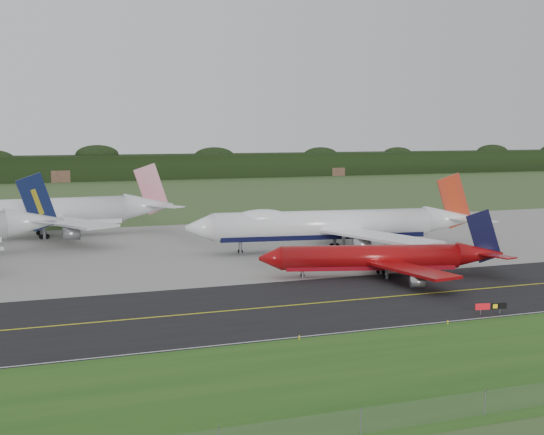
{
  "coord_description": "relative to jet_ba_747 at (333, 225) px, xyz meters",
  "views": [
    {
      "loc": [
        -57.35,
        -100.78,
        24.66
      ],
      "look_at": [
        -11.61,
        22.0,
        9.34
      ],
      "focal_mm": 50.0,
      "sensor_mm": 36.0,
      "label": 1
    }
  ],
  "objects": [
    {
      "name": "taxiway_centreline",
      "position": [
        -7.53,
        -41.87,
        -5.28
      ],
      "size": [
        400.0,
        0.4,
        0.0
      ],
      "primitive_type": "cube",
      "color": "yellow",
      "rests_on": "taxiway"
    },
    {
      "name": "jet_star_tail",
      "position": [
        -54.42,
        41.04,
        0.21
      ],
      "size": [
        62.69,
        52.55,
        16.56
      ],
      "color": "silver",
      "rests_on": "ground"
    },
    {
      "name": "horizon_treeline",
      "position": [
        -7.53,
        235.89,
        0.16
      ],
      "size": [
        700.0,
        25.0,
        12.0
      ],
      "color": "black",
      "rests_on": "ground"
    },
    {
      "name": "taxiway_sign",
      "position": [
        -2.73,
        -55.89,
        -4.26
      ],
      "size": [
        4.42,
        0.94,
        1.49
      ],
      "color": "slate",
      "rests_on": "ground"
    },
    {
      "name": "apron",
      "position": [
        -7.53,
        13.13,
        -5.3
      ],
      "size": [
        400.0,
        78.0,
        0.01
      ],
      "primitive_type": "cube",
      "color": "gray",
      "rests_on": "ground"
    },
    {
      "name": "taxiway_edge_line",
      "position": [
        -7.53,
        -57.37,
        -5.28
      ],
      "size": [
        400.0,
        0.25,
        0.0
      ],
      "primitive_type": "cube",
      "color": "silver",
      "rests_on": "taxiway"
    },
    {
      "name": "taxiway",
      "position": [
        -7.53,
        -41.87,
        -5.3
      ],
      "size": [
        400.0,
        32.0,
        0.02
      ],
      "primitive_type": "cube",
      "color": "black",
      "rests_on": "ground"
    },
    {
      "name": "jet_red_737",
      "position": [
        -3.47,
        -27.56,
        -2.19
      ],
      "size": [
        41.09,
        32.75,
        11.28
      ],
      "color": "maroon",
      "rests_on": "ground"
    },
    {
      "name": "ground",
      "position": [
        -7.53,
        -37.87,
        -5.31
      ],
      "size": [
        600.0,
        600.0,
        0.0
      ],
      "primitive_type": "plane",
      "color": "#365025",
      "rests_on": "ground"
    },
    {
      "name": "jet_ba_747",
      "position": [
        0.0,
        0.0,
        0.0
      ],
      "size": [
        61.97,
        50.86,
        15.59
      ],
      "color": "white",
      "rests_on": "ground"
    },
    {
      "name": "edge_marker_left",
      "position": [
        -31.55,
        -58.37,
        -5.06
      ],
      "size": [
        0.16,
        0.16,
        0.5
      ],
      "primitive_type": "cylinder",
      "color": "yellow",
      "rests_on": "ground"
    },
    {
      "name": "edge_marker_center",
      "position": [
        -11.1,
        -58.37,
        -5.06
      ],
      "size": [
        0.16,
        0.16,
        0.5
      ],
      "primitive_type": "cylinder",
      "color": "yellow",
      "rests_on": "ground"
    }
  ]
}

